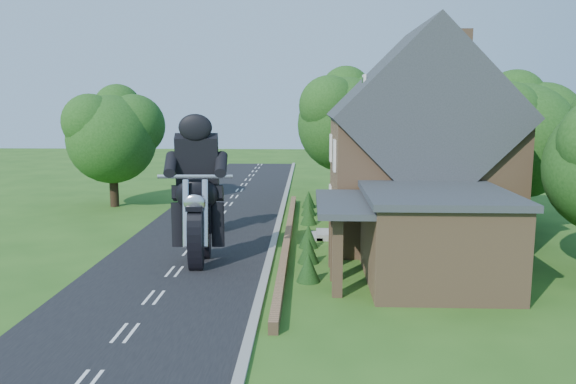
{
  "coord_description": "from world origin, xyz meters",
  "views": [
    {
      "loc": [
        5.3,
        -21.25,
        6.62
      ],
      "look_at": [
        4.4,
        2.74,
        2.8
      ],
      "focal_mm": 35.0,
      "sensor_mm": 36.0,
      "label": 1
    }
  ],
  "objects_px": {
    "house": "(416,151)",
    "annex": "(432,235)",
    "motorcycle_lead": "(199,243)",
    "motorcycle_follow": "(202,220)",
    "garden_wall": "(288,238)"
  },
  "relations": [
    {
      "from": "garden_wall",
      "to": "annex",
      "type": "relative_size",
      "value": 3.12
    },
    {
      "from": "garden_wall",
      "to": "house",
      "type": "xyz_separation_m",
      "value": [
        6.19,
        1.0,
        4.14
      ]
    },
    {
      "from": "garden_wall",
      "to": "house",
      "type": "height_order",
      "value": "house"
    },
    {
      "from": "garden_wall",
      "to": "motorcycle_follow",
      "type": "bearing_deg",
      "value": 159.17
    },
    {
      "from": "house",
      "to": "motorcycle_follow",
      "type": "distance_m",
      "value": 11.25
    },
    {
      "from": "annex",
      "to": "motorcycle_lead",
      "type": "distance_m",
      "value": 9.29
    },
    {
      "from": "motorcycle_lead",
      "to": "motorcycle_follow",
      "type": "height_order",
      "value": "motorcycle_lead"
    },
    {
      "from": "garden_wall",
      "to": "motorcycle_follow",
      "type": "xyz_separation_m",
      "value": [
        -4.43,
        1.69,
        0.5
      ]
    },
    {
      "from": "house",
      "to": "motorcycle_follow",
      "type": "xyz_separation_m",
      "value": [
        -10.62,
        0.69,
        -3.64
      ]
    },
    {
      "from": "house",
      "to": "motorcycle_follow",
      "type": "bearing_deg",
      "value": 176.3
    },
    {
      "from": "house",
      "to": "annex",
      "type": "relative_size",
      "value": 1.45
    },
    {
      "from": "motorcycle_lead",
      "to": "annex",
      "type": "bearing_deg",
      "value": 166.09
    },
    {
      "from": "garden_wall",
      "to": "motorcycle_follow",
      "type": "height_order",
      "value": "motorcycle_follow"
    },
    {
      "from": "motorcycle_lead",
      "to": "motorcycle_follow",
      "type": "distance_m",
      "value": 5.73
    },
    {
      "from": "motorcycle_lead",
      "to": "motorcycle_follow",
      "type": "relative_size",
      "value": 1.32
    }
  ]
}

